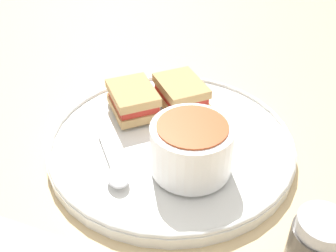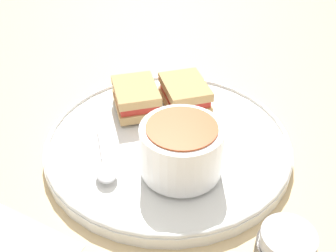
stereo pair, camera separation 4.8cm
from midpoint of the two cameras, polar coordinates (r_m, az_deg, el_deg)
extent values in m
plane|color=#D1B27F|center=(0.50, -2.74, -3.24)|extent=(2.40, 2.40, 0.00)
cylinder|color=white|center=(0.50, -2.77, -2.61)|extent=(0.31, 0.31, 0.01)
torus|color=white|center=(0.49, -2.80, -1.82)|extent=(0.30, 0.30, 0.01)
cylinder|color=white|center=(0.44, -0.29, -5.83)|extent=(0.05, 0.05, 0.01)
cylinder|color=white|center=(0.43, -0.30, -3.32)|extent=(0.09, 0.09, 0.06)
cylinder|color=#B74C23|center=(0.41, -0.31, -0.39)|extent=(0.08, 0.08, 0.01)
cube|color=silver|center=(0.47, -12.17, -3.70)|extent=(0.03, 0.07, 0.00)
ellipsoid|color=silver|center=(0.44, -10.99, -7.51)|extent=(0.03, 0.04, 0.01)
cube|color=tan|center=(0.54, -1.07, 3.78)|extent=(0.08, 0.09, 0.01)
cube|color=#B72D23|center=(0.54, -1.08, 4.77)|extent=(0.07, 0.08, 0.01)
cube|color=tan|center=(0.53, -1.10, 5.78)|extent=(0.08, 0.09, 0.01)
cube|color=tan|center=(0.54, -8.01, 2.72)|extent=(0.08, 0.09, 0.01)
cube|color=#B72D23|center=(0.53, -8.11, 3.72)|extent=(0.07, 0.08, 0.01)
cube|color=tan|center=(0.52, -8.22, 4.73)|extent=(0.08, 0.09, 0.01)
cylinder|color=#B7B7BC|center=(0.31, 16.79, -13.90)|extent=(0.04, 0.04, 0.01)
camera|label=1|loc=(0.02, -92.86, -2.17)|focal=42.00mm
camera|label=2|loc=(0.02, 87.14, 2.17)|focal=42.00mm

